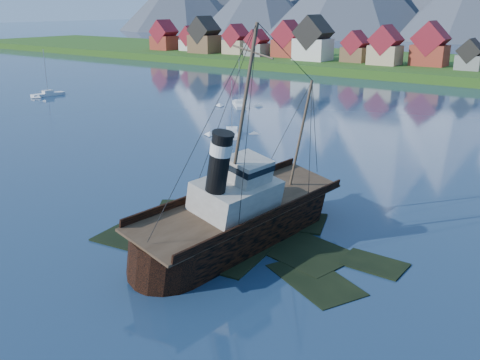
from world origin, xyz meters
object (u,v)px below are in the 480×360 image
Objects in this scene: sailboat_c at (239,105)px; tugboat_wreck at (246,211)px; sailboat_b at (48,95)px; sailboat_a at (232,133)px.

tugboat_wreck is at bearing -96.91° from sailboat_c.
sailboat_c is at bearing 131.30° from tugboat_wreck.
tugboat_wreck reaches higher than sailboat_b.
sailboat_b is 1.07× the size of sailboat_c.
sailboat_a is 30.13m from sailboat_c.
tugboat_wreck is 2.48× the size of sailboat_c.
tugboat_wreck is at bearing -16.12° from sailboat_b.
sailboat_b is at bearing 136.92° from sailboat_a.
tugboat_wreck reaches higher than sailboat_c.
sailboat_a is (-29.98, 36.88, -2.77)m from tugboat_wreck.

